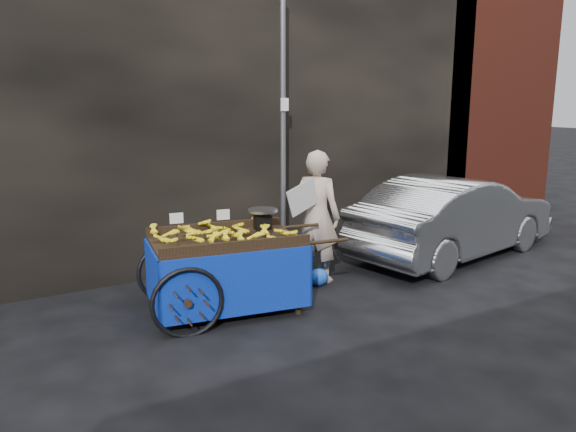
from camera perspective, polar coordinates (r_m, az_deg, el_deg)
ground at (r=7.41m, az=2.57°, el=-7.77°), size 80.00×80.00×0.00m
building_wall at (r=9.43m, az=-4.07°, el=11.95°), size 13.50×2.00×5.00m
street_pole at (r=8.25m, az=-0.51°, el=8.54°), size 0.12×0.10×4.00m
banana_cart at (r=6.61m, az=-6.79°, el=-3.12°), size 2.50×1.43×1.28m
vendor at (r=7.68m, az=2.95°, el=-0.01°), size 0.95×0.79×1.82m
plastic_bag at (r=7.64m, az=3.17°, el=-6.22°), size 0.27×0.21×0.24m
parked_car at (r=9.29m, az=16.56°, el=-0.06°), size 4.09×2.03×1.29m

